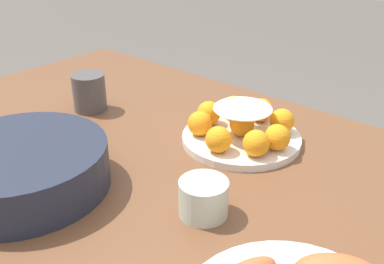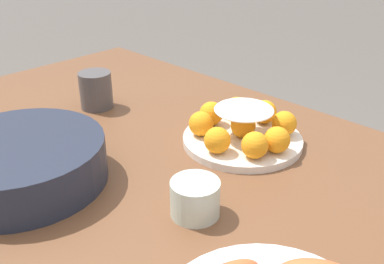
% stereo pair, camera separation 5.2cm
% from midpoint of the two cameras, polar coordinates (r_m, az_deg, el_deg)
% --- Properties ---
extents(dining_table, '(1.35, 0.92, 0.71)m').
position_cam_midpoint_polar(dining_table, '(0.99, -4.92, -7.39)').
color(dining_table, brown).
rests_on(dining_table, ground_plane).
extents(cake_plate, '(0.26, 0.26, 0.09)m').
position_cam_midpoint_polar(cake_plate, '(0.98, 8.00, 0.35)').
color(cake_plate, silver).
rests_on(cake_plate, dining_table).
extents(serving_bowl, '(0.31, 0.31, 0.08)m').
position_cam_midpoint_polar(serving_bowl, '(0.87, -19.37, -3.52)').
color(serving_bowl, '#232838').
rests_on(serving_bowl, dining_table).
extents(cup_near, '(0.08, 0.08, 0.09)m').
position_cam_midpoint_polar(cup_near, '(1.16, -10.87, 5.23)').
color(cup_near, '#4C4747').
rests_on(cup_near, dining_table).
extents(cup_far, '(0.08, 0.08, 0.06)m').
position_cam_midpoint_polar(cup_far, '(0.75, 2.40, -8.44)').
color(cup_far, beige).
rests_on(cup_far, dining_table).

